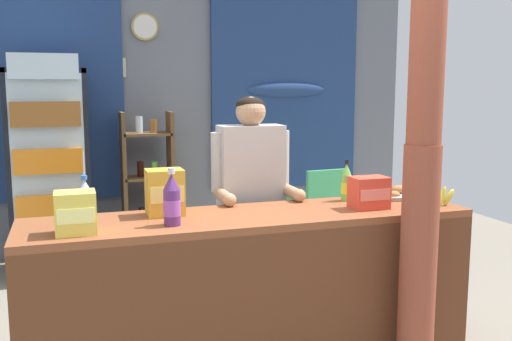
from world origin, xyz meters
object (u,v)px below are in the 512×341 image
bottle_shelf_rack (148,182)px  soda_bottle_lime_soda (346,183)px  banana_bunch (436,197)px  stall_counter (258,281)px  timber_post (423,155)px  snack_box_crackers (369,193)px  pastry_tray (386,193)px  soda_bottle_grape_soda (172,201)px  shopkeeper (251,187)px  drink_fridge (49,156)px  snack_box_instant_noodle (75,213)px  snack_box_choco_powder (165,192)px  soda_bottle_water (85,200)px  plastic_lawn_chair (320,207)px

bottle_shelf_rack → soda_bottle_lime_soda: 2.44m
banana_bunch → stall_counter: bearing=177.0°
timber_post → snack_box_crackers: (-0.10, 0.36, -0.26)m
pastry_tray → banana_bunch: bearing=-74.9°
soda_bottle_grape_soda → pastry_tray: 1.48m
soda_bottle_grape_soda → soda_bottle_lime_soda: (1.13, 0.29, -0.02)m
banana_bunch → snack_box_crackers: bearing=166.9°
stall_counter → banana_bunch: (1.08, -0.06, 0.41)m
soda_bottle_lime_soda → pastry_tray: size_ratio=0.70×
snack_box_crackers → soda_bottle_grape_soda: bearing=-177.7°
shopkeeper → drink_fridge: bearing=126.7°
shopkeeper → soda_bottle_grape_soda: shopkeeper is taller
bottle_shelf_rack → snack_box_instant_noodle: size_ratio=6.70×
pastry_tray → bottle_shelf_rack: bearing=119.1°
timber_post → soda_bottle_lime_soda: (-0.12, 0.61, -0.24)m
timber_post → snack_box_choco_powder: size_ratio=10.36×
timber_post → snack_box_crackers: size_ratio=12.50×
timber_post → soda_bottle_water: size_ratio=11.18×
snack_box_choco_powder → stall_counter: bearing=-27.4°
snack_box_instant_noodle → banana_bunch: bearing=-0.7°
shopkeeper → pastry_tray: bearing=-18.9°
soda_bottle_water → snack_box_crackers: soda_bottle_water is taller
shopkeeper → pastry_tray: 0.87m
timber_post → plastic_lawn_chair: size_ratio=3.04×
soda_bottle_grape_soda → snack_box_instant_noodle: 0.47m
drink_fridge → soda_bottle_lime_soda: bearing=-48.7°
plastic_lawn_chair → shopkeeper: 1.76m
soda_bottle_water → snack_box_choco_powder: (0.42, -0.04, 0.03)m
timber_post → drink_fridge: bearing=125.8°
stall_counter → plastic_lawn_chair: 2.27m
stall_counter → banana_bunch: size_ratio=9.22×
soda_bottle_grape_soda → snack_box_choco_powder: 0.25m
soda_bottle_water → soda_bottle_grape_soda: bearing=-35.3°
shopkeeper → soda_bottle_water: shopkeeper is taller
timber_post → banana_bunch: size_ratio=9.75×
pastry_tray → soda_bottle_water: bearing=-178.7°
snack_box_choco_powder → snack_box_instant_noodle: (-0.47, -0.27, -0.02)m
snack_box_instant_noodle → shopkeeper: bearing=30.3°
snack_box_choco_powder → snack_box_crackers: size_ratio=1.21×
snack_box_instant_noodle → pastry_tray: (1.91, 0.35, -0.08)m
stall_counter → snack_box_instant_noodle: 1.03m
soda_bottle_grape_soda → banana_bunch: bearing=-1.7°
bottle_shelf_rack → snack_box_instant_noodle: bearing=-105.0°
bottle_shelf_rack → banana_bunch: 2.91m
timber_post → plastic_lawn_chair: 2.40m
soda_bottle_water → shopkeeper: bearing=17.4°
soda_bottle_lime_soda → stall_counter: bearing=-157.2°
soda_bottle_lime_soda → pastry_tray: soda_bottle_lime_soda is taller
soda_bottle_water → snack_box_instant_noodle: 0.31m
stall_counter → timber_post: (0.79, -0.33, 0.70)m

